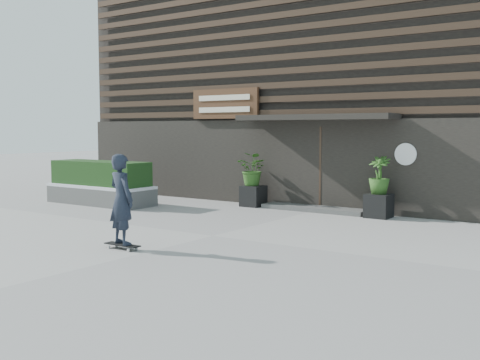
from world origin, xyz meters
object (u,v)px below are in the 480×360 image
Objects in this scene: planter_pot_right at (379,206)px; skateboarder at (121,200)px; planter_pot_left at (253,196)px; raised_bed at (101,196)px.

planter_pot_right is 0.34× the size of skateboarder.
planter_pot_left is 3.80m from planter_pot_right.
planter_pot_right is at bearing 0.00° from planter_pot_left.
planter_pot_right is 8.14m from raised_bed.
planter_pot_left is 6.61m from skateboarder.
raised_bed is (-4.05, -2.15, -0.05)m from planter_pot_left.
planter_pot_left is 0.34× the size of skateboarder.
skateboarder is (5.39, -4.30, 0.68)m from raised_bed.
planter_pot_right is 0.17× the size of raised_bed.
planter_pot_left is 4.59m from raised_bed.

